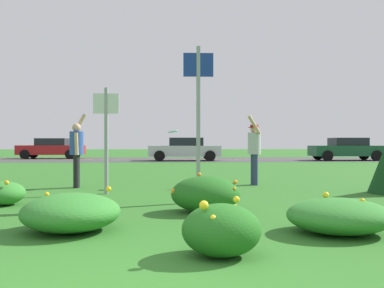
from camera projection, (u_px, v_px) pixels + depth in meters
The scene contains 16 objects.
ground_plane at pixel (165, 173), 15.66m from camera, with size 120.00×120.00×0.00m, color #2D6B23.
highway_strip at pixel (170, 159), 28.55m from camera, with size 120.00×8.42×0.01m, color #424244.
highway_center_stripe at pixel (170, 159), 28.55m from camera, with size 120.00×0.16×0.00m, color yellow.
daylily_clump_near_camera at pixel (71, 212), 5.35m from camera, with size 1.24×1.29×0.52m.
daylily_clump_mid_left at pixel (339, 216), 5.22m from camera, with size 1.29×1.16×0.49m.
daylily_clump_front_right at pixel (206, 194), 6.82m from camera, with size 1.12×0.95×0.63m.
daylily_clump_front_left at pixel (2, 193), 7.58m from camera, with size 0.80×0.83×0.47m.
daylily_clump_mid_right at pixel (221, 230), 4.16m from camera, with size 0.79×0.74×0.57m.
sign_post_near_path at pixel (106, 129), 9.26m from camera, with size 0.56×0.10×2.33m.
sign_post_by_roadside at pixel (198, 109), 7.91m from camera, with size 0.56×0.10×2.93m.
person_thrower_blue_shirt at pixel (77, 149), 10.56m from camera, with size 0.37×0.51×1.87m.
person_catcher_red_cap_gray_shirt at pixel (254, 148), 11.24m from camera, with size 0.39×0.51×1.85m.
frisbee_pale_blue at pixel (173, 132), 10.74m from camera, with size 0.27×0.27×0.08m.
car_dark_green_leftmost at pixel (347, 149), 27.10m from camera, with size 4.50×2.00×1.45m.
car_silver_center_left at pixel (185, 149), 26.69m from camera, with size 4.50×2.00×1.45m.
car_red_center_right at pixel (52, 148), 30.11m from camera, with size 4.50×2.00×1.45m.
Camera 1 is at (0.39, -2.78, 1.12)m, focal length 39.50 mm.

